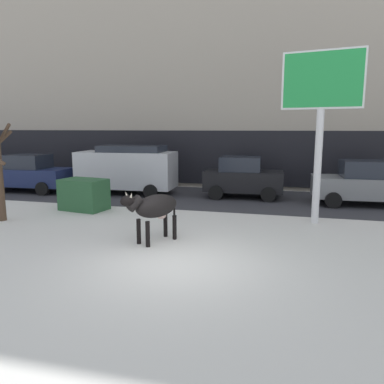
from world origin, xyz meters
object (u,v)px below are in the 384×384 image
object	(u,v)px
billboard	(322,91)
pedestrian_near_billboard	(376,176)
cow_black	(155,207)
car_navy_sedan	(28,173)
dumpster	(84,195)
car_silver_van	(127,168)
car_grey_sedan	(366,183)
car_black_hatchback	(243,177)

from	to	relation	value
billboard	pedestrian_near_billboard	world-z (taller)	billboard
cow_black	car_navy_sedan	world-z (taller)	car_navy_sedan
billboard	dumpster	size ratio (longest dim) A/B	3.27
car_navy_sedan	car_silver_van	world-z (taller)	car_silver_van
billboard	dumpster	distance (m)	9.33
billboard	car_grey_sedan	size ratio (longest dim) A/B	1.30
pedestrian_near_billboard	car_black_hatchback	bearing A→B (deg)	-157.05
car_black_hatchback	car_grey_sedan	bearing A→B (deg)	-5.46
car_navy_sedan	pedestrian_near_billboard	bearing A→B (deg)	12.15
car_black_hatchback	billboard	bearing A→B (deg)	-54.27
dumpster	car_black_hatchback	bearing A→B (deg)	36.35
car_navy_sedan	dumpster	bearing A→B (deg)	-32.47
cow_black	car_navy_sedan	bearing A→B (deg)	144.63
car_silver_van	car_black_hatchback	size ratio (longest dim) A/B	1.31
billboard	car_black_hatchback	xyz separation A→B (m)	(-2.92, 4.06, -3.39)
car_silver_van	billboard	bearing A→B (deg)	-23.57
car_black_hatchback	dumpster	distance (m)	7.01
cow_black	dumpster	size ratio (longest dim) A/B	1.09
cow_black	car_grey_sedan	world-z (taller)	car_grey_sedan
car_grey_sedan	dumpster	size ratio (longest dim) A/B	2.51
car_navy_sedan	dumpster	xyz separation A→B (m)	(4.94, -3.14, -0.31)
car_black_hatchback	pedestrian_near_billboard	world-z (taller)	car_black_hatchback
billboard	pedestrian_near_billboard	size ratio (longest dim) A/B	3.21
pedestrian_near_billboard	billboard	bearing A→B (deg)	-115.42
cow_black	car_grey_sedan	bearing A→B (deg)	46.30
cow_black	car_silver_van	size ratio (longest dim) A/B	0.40
car_silver_van	dumpster	world-z (taller)	car_silver_van
cow_black	car_black_hatchback	world-z (taller)	car_black_hatchback
car_black_hatchback	car_grey_sedan	xyz separation A→B (m)	(5.10, -0.49, -0.02)
cow_black	car_silver_van	bearing A→B (deg)	119.29
billboard	car_silver_van	bearing A→B (deg)	156.43
car_navy_sedan	car_silver_van	size ratio (longest dim) A/B	0.91
pedestrian_near_billboard	dumpster	world-z (taller)	pedestrian_near_billboard
car_grey_sedan	dumpster	world-z (taller)	car_grey_sedan
car_grey_sedan	dumpster	distance (m)	11.35
car_black_hatchback	pedestrian_near_billboard	distance (m)	6.59
car_grey_sedan	cow_black	bearing A→B (deg)	-133.70
cow_black	car_grey_sedan	distance (m)	9.60
cow_black	car_black_hatchback	xyz separation A→B (m)	(1.54, 7.43, -0.07)
car_grey_sedan	pedestrian_near_billboard	size ratio (longest dim) A/B	2.47
car_navy_sedan	car_silver_van	distance (m)	5.14
car_navy_sedan	car_grey_sedan	distance (m)	15.68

